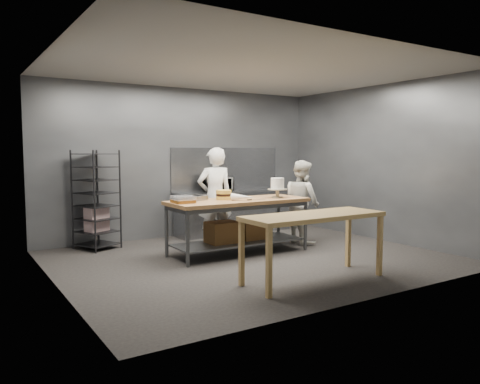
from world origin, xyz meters
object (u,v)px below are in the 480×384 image
object	(u,v)px
work_table	(237,220)
speed_rack	(96,201)
microwave	(218,184)
chef_right	(302,202)
chef_behind	(215,197)
frosted_cake_stand	(277,185)
near_counter	(314,220)
layer_cake	(224,195)

from	to	relation	value
work_table	speed_rack	world-z (taller)	speed_rack
microwave	chef_right	bearing A→B (deg)	-60.83
chef_behind	frosted_cake_stand	distance (m)	1.18
frosted_cake_stand	chef_behind	bearing A→B (deg)	130.69
speed_rack	near_counter	bearing A→B (deg)	-62.60
microwave	frosted_cake_stand	world-z (taller)	frosted_cake_stand
speed_rack	layer_cake	world-z (taller)	speed_rack
frosted_cake_stand	microwave	bearing A→B (deg)	93.51
near_counter	chef_right	bearing A→B (deg)	53.58
speed_rack	layer_cake	distance (m)	2.31
work_table	speed_rack	size ratio (longest dim) A/B	1.37
speed_rack	microwave	bearing A→B (deg)	1.81
work_table	frosted_cake_stand	xyz separation A→B (m)	(0.75, -0.13, 0.56)
microwave	layer_cake	size ratio (longest dim) A/B	2.10
chef_right	microwave	world-z (taller)	chef_right
speed_rack	microwave	world-z (taller)	speed_rack
chef_behind	frosted_cake_stand	bearing A→B (deg)	140.41
work_table	chef_right	distance (m)	1.55
frosted_cake_stand	near_counter	bearing A→B (deg)	-112.72
speed_rack	chef_behind	world-z (taller)	chef_behind
work_table	microwave	world-z (taller)	microwave
chef_behind	chef_right	world-z (taller)	chef_behind
microwave	frosted_cake_stand	bearing A→B (deg)	-86.49
chef_right	layer_cake	bearing A→B (deg)	96.60
work_table	layer_cake	xyz separation A→B (m)	(-0.20, 0.10, 0.43)
near_counter	chef_behind	world-z (taller)	chef_behind
chef_right	frosted_cake_stand	size ratio (longest dim) A/B	4.51
chef_right	frosted_cake_stand	distance (m)	0.90
frosted_cake_stand	layer_cake	xyz separation A→B (m)	(-0.95, 0.23, -0.14)
work_table	layer_cake	size ratio (longest dim) A/B	9.30
near_counter	speed_rack	bearing A→B (deg)	117.40
microwave	frosted_cake_stand	size ratio (longest dim) A/B	1.57
chef_behind	speed_rack	bearing A→B (deg)	-16.26
speed_rack	frosted_cake_stand	bearing A→B (deg)	-34.25
chef_right	microwave	distance (m)	1.86
chef_behind	chef_right	bearing A→B (deg)	168.13
layer_cake	frosted_cake_stand	bearing A→B (deg)	-13.71
work_table	chef_right	size ratio (longest dim) A/B	1.54
chef_behind	frosted_cake_stand	world-z (taller)	chef_behind
work_table	chef_right	bearing A→B (deg)	5.29
chef_behind	chef_right	distance (m)	1.66
work_table	speed_rack	xyz separation A→B (m)	(-1.89, 1.67, 0.28)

